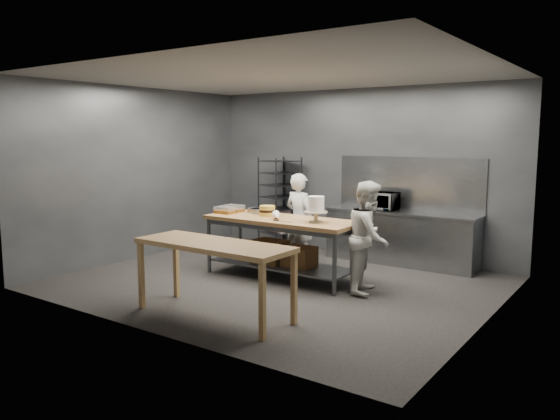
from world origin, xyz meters
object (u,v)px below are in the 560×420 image
Objects in this scene: near_counter at (214,250)px; chef_right at (369,237)px; microwave at (381,201)px; work_table at (282,241)px; speed_rack at (280,204)px; frosted_cake_stand at (316,206)px; layer_cake at (267,211)px; chef_behind at (299,220)px.

near_counter is 1.29× the size of chef_right.
microwave is (-0.67, 1.84, 0.28)m from chef_right.
speed_rack is (-1.33, 1.83, 0.28)m from work_table.
speed_rack is at bearing 42.28° from chef_right.
chef_right reaches higher than work_table.
frosted_cake_stand is at bearing -43.84° from speed_rack.
layer_cake is (1.00, -1.76, 0.14)m from speed_rack.
frosted_cake_stand is at bearing -4.50° from work_table.
chef_behind reaches higher than near_counter.
chef_right is at bearing -32.71° from speed_rack.
chef_behind is (-0.20, 0.80, 0.20)m from work_table.
work_table is 9.90× the size of layer_cake.
microwave is 2.13m from layer_cake.
work_table is 1.55× the size of chef_behind.
near_counter is 8.25× the size of layer_cake.
microwave reaches higher than layer_cake.
microwave reaches higher than work_table.
work_table reaches higher than near_counter.
chef_right is 2.85× the size of microwave.
speed_rack reaches higher than chef_right.
near_counter is at bearing -65.80° from speed_rack.
chef_right is 0.88m from frosted_cake_stand.
near_counter is 3.69× the size of microwave.
speed_rack reaches higher than microwave.
microwave reaches higher than near_counter.
chef_right is at bearing -0.06° from layer_cake.
frosted_cake_stand is 0.97m from layer_cake.
near_counter is 1.14× the size of speed_rack.
layer_cake is at bearing 172.90° from frosted_cake_stand.
layer_cake is at bearing 167.90° from work_table.
work_table is at bearing -54.06° from speed_rack.
work_table is 4.43× the size of microwave.
chef_behind is at bearing -130.46° from microwave.
speed_rack is at bearing 114.20° from near_counter.
chef_right is 4.10× the size of frosted_cake_stand.
work_table is 2.28m from speed_rack.
microwave is at bearing 4.99° from chef_right.
chef_right reaches higher than microwave.
work_table is at bearing 100.73° from near_counter.
speed_rack is at bearing -32.47° from chef_behind.
microwave is (0.95, 1.11, 0.28)m from chef_behind.
chef_right is at bearing 165.76° from chef_behind.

